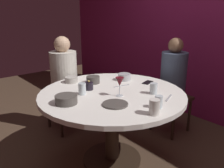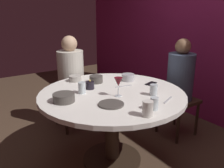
{
  "view_description": "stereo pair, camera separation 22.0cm",
  "coord_description": "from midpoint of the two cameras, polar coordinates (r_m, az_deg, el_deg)",
  "views": [
    {
      "loc": [
        1.6,
        -1.36,
        1.5
      ],
      "look_at": [
        0.0,
        0.0,
        0.83
      ],
      "focal_mm": 37.49,
      "sensor_mm": 36.0,
      "label": 1
    },
    {
      "loc": [
        1.74,
        -1.19,
        1.5
      ],
      "look_at": [
        0.0,
        0.0,
        0.83
      ],
      "focal_mm": 37.49,
      "sensor_mm": 36.0,
      "label": 2
    }
  ],
  "objects": [
    {
      "name": "knife_near_plate",
      "position": [
        2.4,
        -0.26,
        -0.49
      ],
      "size": [
        0.05,
        0.18,
        0.01
      ],
      "primitive_type": "cube",
      "rotation": [
        0.0,
        0.0,
        -0.2
      ],
      "color": "#B7B7BC",
      "rests_on": "dining_table"
    },
    {
      "name": "ground_plane",
      "position": [
        2.58,
        -2.57,
        -17.95
      ],
      "size": [
        8.0,
        8.0,
        0.0
      ],
      "primitive_type": "plane",
      "color": "#4C3828"
    },
    {
      "name": "seated_diner_left",
      "position": [
        2.99,
        -13.74,
        2.34
      ],
      "size": [
        0.4,
        0.4,
        1.21
      ],
      "rotation": [
        0.0,
        0.0,
        6.28
      ],
      "color": "#3F2D1E",
      "rests_on": "ground"
    },
    {
      "name": "bowl_salad_center",
      "position": [
        2.51,
        -7.16,
        1.01
      ],
      "size": [
        0.14,
        0.14,
        0.07
      ],
      "primitive_type": "cylinder",
      "color": "#4C4742",
      "rests_on": "dining_table"
    },
    {
      "name": "bowl_sauce_side",
      "position": [
        2.01,
        -14.23,
        -3.72
      ],
      "size": [
        0.19,
        0.19,
        0.07
      ],
      "primitive_type": "cylinder",
      "color": "#4C4742",
      "rests_on": "dining_table"
    },
    {
      "name": "dining_table",
      "position": [
        2.28,
        -2.78,
        -5.49
      ],
      "size": [
        1.39,
        1.39,
        0.75
      ],
      "color": "white",
      "rests_on": "ground"
    },
    {
      "name": "candle_holder",
      "position": [
        2.31,
        -8.39,
        -0.53
      ],
      "size": [
        0.09,
        0.09,
        0.1
      ],
      "color": "black",
      "rests_on": "dining_table"
    },
    {
      "name": "dinner_plate",
      "position": [
        1.93,
        -2.48,
        -4.98
      ],
      "size": [
        0.21,
        0.21,
        0.01
      ],
      "primitive_type": "cylinder",
      "color": "#4C4742",
      "rests_on": "dining_table"
    },
    {
      "name": "cup_near_candle",
      "position": [
        1.75,
        6.77,
        -5.67
      ],
      "size": [
        0.08,
        0.08,
        0.12
      ],
      "primitive_type": "cylinder",
      "color": "silver",
      "rests_on": "dining_table"
    },
    {
      "name": "fork_near_plate",
      "position": [
        2.11,
        10.81,
        -3.39
      ],
      "size": [
        0.08,
        0.17,
        0.01
      ],
      "primitive_type": "cube",
      "rotation": [
        0.0,
        0.0,
        0.4
      ],
      "color": "#B7B7BC",
      "rests_on": "dining_table"
    },
    {
      "name": "cup_by_right_diner",
      "position": [
        2.18,
        -10.17,
        -1.21
      ],
      "size": [
        0.07,
        0.07,
        0.11
      ],
      "primitive_type": "cylinder",
      "color": "silver",
      "rests_on": "dining_table"
    },
    {
      "name": "bowl_small_white",
      "position": [
        2.58,
        -12.33,
        1.02
      ],
      "size": [
        0.13,
        0.13,
        0.06
      ],
      "primitive_type": "cylinder",
      "color": "#B2ADA3",
      "rests_on": "dining_table"
    },
    {
      "name": "cup_by_left_diner",
      "position": [
        2.19,
        7.29,
        -1.13
      ],
      "size": [
        0.07,
        0.07,
        0.1
      ],
      "primitive_type": "cylinder",
      "color": "silver",
      "rests_on": "dining_table"
    },
    {
      "name": "bowl_serving_large",
      "position": [
        2.6,
        0.58,
        1.71
      ],
      "size": [
        0.14,
        0.14,
        0.07
      ],
      "primitive_type": "cylinder",
      "color": "#B7B7BC",
      "rests_on": "dining_table"
    },
    {
      "name": "back_wall",
      "position": [
        3.39,
        20.55,
        13.13
      ],
      "size": [
        6.0,
        0.1,
        2.6
      ],
      "primitive_type": "cube",
      "color": "maroon",
      "rests_on": "ground"
    },
    {
      "name": "cup_center_front",
      "position": [
        1.88,
        8.03,
        -4.39
      ],
      "size": [
        0.06,
        0.06,
        0.1
      ],
      "primitive_type": "cylinder",
      "color": "silver",
      "rests_on": "dining_table"
    },
    {
      "name": "seated_diner_back",
      "position": [
        2.91,
        12.65,
        1.86
      ],
      "size": [
        0.4,
        0.4,
        1.19
      ],
      "rotation": [
        0.0,
        0.0,
        4.71
      ],
      "color": "#3F2D1E",
      "rests_on": "ground"
    },
    {
      "name": "wine_glass",
      "position": [
        2.08,
        -1.15,
        0.32
      ],
      "size": [
        0.08,
        0.08,
        0.18
      ],
      "color": "silver",
      "rests_on": "dining_table"
    },
    {
      "name": "cell_phone",
      "position": [
        2.53,
        6.23,
        0.36
      ],
      "size": [
        0.11,
        0.15,
        0.01
      ],
      "primitive_type": "cube",
      "rotation": [
        0.0,
        0.0,
        0.28
      ],
      "color": "black",
      "rests_on": "dining_table"
    }
  ]
}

